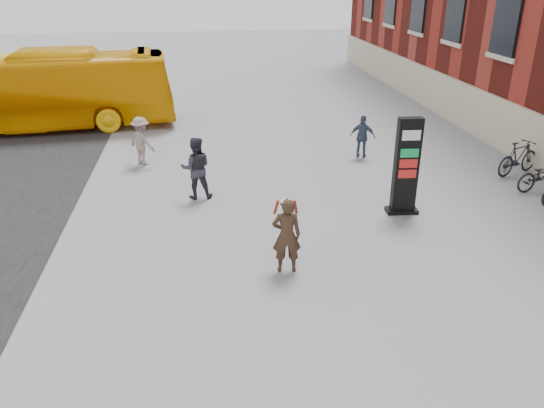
{
  "coord_description": "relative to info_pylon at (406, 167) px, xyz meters",
  "views": [
    {
      "loc": [
        -1.37,
        -10.34,
        6.05
      ],
      "look_at": [
        0.12,
        0.59,
        1.16
      ],
      "focal_mm": 35.0,
      "sensor_mm": 36.0,
      "label": 1
    }
  ],
  "objects": [
    {
      "name": "bike_7",
      "position": [
        4.7,
        2.32,
        -0.76
      ],
      "size": [
        1.9,
        1.18,
        1.11
      ],
      "primitive_type": "imported",
      "rotation": [
        0.0,
        0.0,
        1.96
      ],
      "color": "black",
      "rests_on": "ground"
    },
    {
      "name": "pedestrian_a",
      "position": [
        -5.5,
        1.8,
        -0.41
      ],
      "size": [
        0.88,
        0.69,
        1.8
      ],
      "primitive_type": "imported",
      "rotation": [
        0.0,
        0.0,
        3.15
      ],
      "color": "#2A2A33",
      "rests_on": "ground"
    },
    {
      "name": "pedestrian_b",
      "position": [
        -7.29,
        4.92,
        -0.5
      ],
      "size": [
        1.19,
        1.16,
        1.64
      ],
      "primitive_type": "imported",
      "rotation": [
        0.0,
        0.0,
        2.4
      ],
      "color": "gray",
      "rests_on": "ground"
    },
    {
      "name": "ground",
      "position": [
        -3.9,
        -2.19,
        -1.31
      ],
      "size": [
        100.0,
        100.0,
        0.0
      ],
      "primitive_type": "plane",
      "color": "#9E9EA3"
    },
    {
      "name": "bike_6",
      "position": [
        4.7,
        0.95,
        -0.83
      ],
      "size": [
        1.92,
        0.95,
        0.97
      ],
      "primitive_type": "imported",
      "rotation": [
        0.0,
        0.0,
        1.74
      ],
      "color": "black",
      "rests_on": "ground"
    },
    {
      "name": "pedestrian_c",
      "position": [
        0.25,
        4.66,
        -0.57
      ],
      "size": [
        0.95,
        0.69,
        1.49
      ],
      "primitive_type": "imported",
      "rotation": [
        0.0,
        0.0,
        2.72
      ],
      "color": "#39495E",
      "rests_on": "ground"
    },
    {
      "name": "bus",
      "position": [
        -12.06,
        9.98,
        0.26
      ],
      "size": [
        11.52,
        3.58,
        3.16
      ],
      "primitive_type": "imported",
      "rotation": [
        0.0,
        0.0,
        1.65
      ],
      "color": "#EBA605",
      "rests_on": "road"
    },
    {
      "name": "woman",
      "position": [
        -3.6,
        -2.58,
        -0.43
      ],
      "size": [
        0.68,
        0.62,
        1.72
      ],
      "rotation": [
        0.0,
        0.0,
        3.06
      ],
      "color": "#332416",
      "rests_on": "ground"
    },
    {
      "name": "info_pylon",
      "position": [
        0.0,
        0.0,
        0.0
      ],
      "size": [
        0.87,
        0.48,
        2.63
      ],
      "rotation": [
        0.0,
        0.0,
        -0.07
      ],
      "color": "black",
      "rests_on": "ground"
    }
  ]
}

